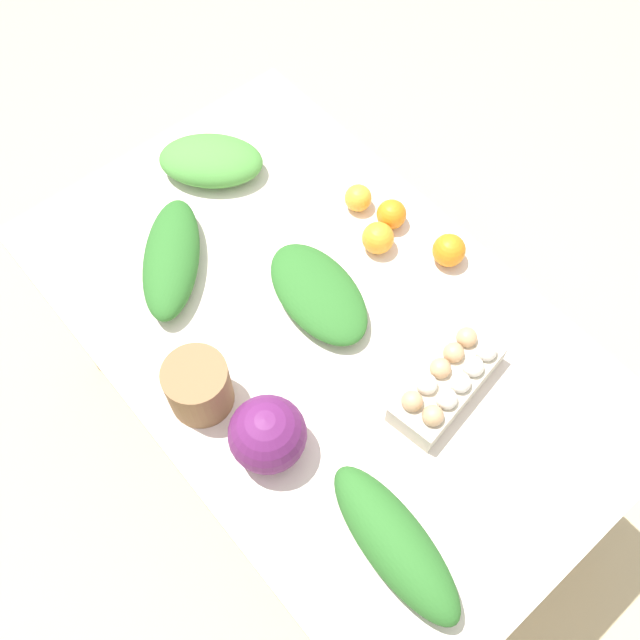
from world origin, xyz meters
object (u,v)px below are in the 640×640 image
Objects in this scene: orange_3 at (391,214)px; greens_bunch_scallion at (172,258)px; orange_2 at (449,250)px; greens_bunch_chard at (211,161)px; greens_bunch_beet_tops at (318,293)px; orange_1 at (358,198)px; egg_carton at (448,381)px; paper_bag at (198,386)px; orange_0 at (378,238)px; cabbage_purple at (267,434)px; greens_bunch_dandelion at (395,543)px.

greens_bunch_scallion is at bearing -116.22° from orange_3.
greens_bunch_chard is at bearing -155.82° from orange_2.
greens_bunch_beet_tops is at bearing 34.55° from greens_bunch_scallion.
greens_bunch_scallion is 1.11× the size of greens_bunch_beet_tops.
orange_3 is (0.09, 0.03, 0.00)m from orange_1.
egg_carton is at bearing -46.09° from orange_2.
paper_bag is 0.55m from orange_0.
paper_bag is at bearing -24.91° from greens_bunch_scallion.
paper_bag is 1.74× the size of orange_2.
greens_bunch_chard is at bearing -97.73° from egg_carton.
cabbage_purple reaches higher than orange_0.
greens_bunch_scallion reaches higher than orange_1.
egg_carton is at bearing -21.12° from orange_1.
orange_3 is at bearing 113.77° from cabbage_purple.
paper_bag reaches higher than greens_bunch_chard.
greens_bunch_dandelion is (0.17, -0.31, 0.01)m from egg_carton.
greens_bunch_chard is (-0.49, 0.39, -0.02)m from paper_bag.
greens_bunch_beet_tops is 3.86× the size of orange_2.
paper_bag is 0.49m from greens_bunch_dandelion.
paper_bag reaches higher than orange_3.
orange_2 is at bearing 98.51° from cabbage_purple.
orange_1 is at bearing 119.88° from greens_bunch_beet_tops.
paper_bag is 1.77× the size of orange_0.
orange_1 is at bearing -168.08° from orange_2.
paper_bag reaches higher than orange_1.
greens_bunch_scallion is (-0.49, 0.10, -0.04)m from cabbage_purple.
greens_bunch_scallion is at bearing -107.71° from orange_1.
paper_bag is at bearing -85.13° from orange_0.
cabbage_purple is at bearing -66.13° from orange_0.
cabbage_purple reaches higher than paper_bag.
paper_bag is (-0.32, -0.40, 0.02)m from egg_carton.
orange_3 is (-0.56, 0.52, -0.01)m from greens_bunch_dandelion.
orange_0 is (-0.22, 0.50, -0.04)m from cabbage_purple.
greens_bunch_dandelion is 4.80× the size of orange_3.
orange_0 is (0.26, 0.40, -0.00)m from greens_bunch_scallion.
greens_bunch_dandelion reaches higher than orange_0.
greens_bunch_scallion is at bearing 176.34° from greens_bunch_dandelion.
egg_carton is at bearing 1.21° from greens_bunch_chard.
greens_bunch_dandelion is at bearing 19.22° from egg_carton.
orange_2 is at bearing 37.26° from orange_0.
greens_bunch_beet_tops is 4.16× the size of orange_3.
cabbage_purple is 0.36m from greens_bunch_beet_tops.
greens_bunch_chard is 0.47m from orange_0.
orange_2 is at bearing 70.09° from greens_bunch_beet_tops.
cabbage_purple reaches higher than egg_carton.
greens_bunch_beet_tops is (-0.02, 0.34, -0.03)m from paper_bag.
orange_1 is (-0.12, 0.05, -0.00)m from orange_0.
greens_bunch_chard is 1.02m from greens_bunch_dandelion.
orange_3 is (-0.05, 0.28, 0.00)m from greens_bunch_beet_tops.
cabbage_purple is at bearing -66.23° from orange_3.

